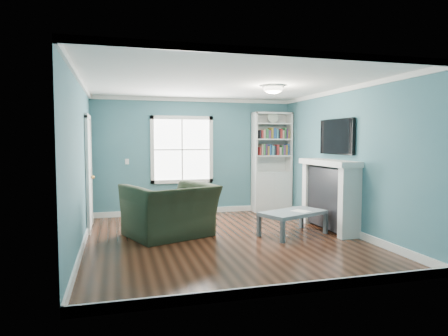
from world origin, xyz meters
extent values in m
plane|color=black|center=(0.00, 0.00, 0.00)|extent=(5.00, 5.00, 0.00)
plane|color=#3A6B7A|center=(0.00, 2.50, 1.30)|extent=(4.50, 0.00, 4.50)
plane|color=#3A6B7A|center=(0.00, -2.50, 1.30)|extent=(4.50, 0.00, 4.50)
plane|color=#3A6B7A|center=(-2.25, 0.00, 1.30)|extent=(0.00, 5.00, 5.00)
plane|color=#3A6B7A|center=(2.25, 0.00, 1.30)|extent=(0.00, 5.00, 5.00)
plane|color=white|center=(0.00, 0.00, 2.60)|extent=(5.00, 5.00, 0.00)
cube|color=white|center=(0.00, 2.48, 0.06)|extent=(4.50, 0.03, 0.12)
cube|color=white|center=(0.00, -2.48, 0.06)|extent=(4.50, 0.03, 0.12)
cube|color=white|center=(-2.23, 0.00, 0.06)|extent=(0.03, 5.00, 0.12)
cube|color=white|center=(2.23, 0.00, 0.06)|extent=(0.03, 5.00, 0.12)
cube|color=white|center=(0.00, 2.48, 2.56)|extent=(4.50, 0.04, 0.08)
cube|color=white|center=(0.00, -2.48, 2.56)|extent=(4.50, 0.04, 0.08)
cube|color=white|center=(-2.23, 0.00, 2.56)|extent=(0.04, 5.00, 0.08)
cube|color=white|center=(2.23, 0.00, 2.56)|extent=(0.04, 5.00, 0.08)
cube|color=white|center=(-0.30, 2.50, 1.45)|extent=(1.24, 0.01, 1.34)
cube|color=white|center=(-0.96, 2.48, 1.45)|extent=(0.08, 0.06, 1.50)
cube|color=white|center=(0.36, 2.48, 1.45)|extent=(0.08, 0.06, 1.50)
cube|color=white|center=(-0.30, 2.48, 0.74)|extent=(1.40, 0.06, 0.08)
cube|color=white|center=(-0.30, 2.48, 2.16)|extent=(1.40, 0.06, 0.08)
cube|color=white|center=(-0.30, 2.48, 1.45)|extent=(1.24, 0.03, 0.03)
cube|color=white|center=(-0.30, 2.48, 1.45)|extent=(0.03, 0.03, 1.34)
cube|color=silver|center=(1.77, 2.30, 0.45)|extent=(0.90, 0.35, 0.90)
cube|color=silver|center=(1.34, 2.30, 1.60)|extent=(0.04, 0.35, 1.40)
cube|color=silver|center=(2.20, 2.30, 1.60)|extent=(0.04, 0.35, 1.40)
cube|color=silver|center=(1.77, 2.46, 1.60)|extent=(0.90, 0.02, 1.40)
cube|color=silver|center=(1.77, 2.30, 2.28)|extent=(0.90, 0.35, 0.04)
cube|color=silver|center=(1.77, 2.30, 0.92)|extent=(0.84, 0.33, 0.03)
cube|color=silver|center=(1.77, 2.30, 1.30)|extent=(0.84, 0.33, 0.03)
cube|color=silver|center=(1.77, 2.30, 1.68)|extent=(0.84, 0.33, 0.03)
cube|color=silver|center=(1.77, 2.30, 2.04)|extent=(0.84, 0.33, 0.03)
cube|color=maroon|center=(1.77, 2.28, 1.43)|extent=(0.70, 0.25, 0.22)
cube|color=tan|center=(1.77, 2.28, 1.81)|extent=(0.70, 0.25, 0.22)
cylinder|color=beige|center=(1.77, 2.25, 2.19)|extent=(0.26, 0.06, 0.26)
cube|color=black|center=(2.09, 0.20, 0.60)|extent=(0.30, 1.20, 1.10)
cube|color=black|center=(2.07, 0.20, 0.40)|extent=(0.22, 0.65, 0.70)
cube|color=silver|center=(2.07, -0.47, 0.60)|extent=(0.36, 0.16, 1.20)
cube|color=silver|center=(2.07, 0.87, 0.60)|extent=(0.36, 0.16, 1.20)
cube|color=silver|center=(2.05, 0.20, 1.25)|extent=(0.44, 1.58, 0.10)
cube|color=black|center=(2.20, 0.20, 1.72)|extent=(0.06, 1.10, 0.65)
cube|color=silver|center=(-2.23, 1.40, 1.02)|extent=(0.04, 0.80, 2.05)
cube|color=white|center=(-2.22, 0.95, 1.02)|extent=(0.05, 0.08, 2.13)
cube|color=white|center=(-2.22, 1.85, 1.02)|extent=(0.05, 0.08, 2.13)
cube|color=white|center=(-2.22, 1.40, 2.09)|extent=(0.05, 0.98, 0.08)
sphere|color=#BF8C3F|center=(-2.17, 1.70, 0.95)|extent=(0.07, 0.07, 0.07)
ellipsoid|color=white|center=(0.90, 0.10, 2.54)|extent=(0.34, 0.34, 0.15)
cylinder|color=white|center=(0.90, 0.10, 2.58)|extent=(0.38, 0.38, 0.03)
cube|color=white|center=(-1.50, 2.48, 1.20)|extent=(0.08, 0.01, 0.12)
imported|color=black|center=(-0.84, 0.46, 0.61)|extent=(1.62, 1.35, 1.21)
cube|color=#4D575D|center=(0.85, -0.47, 0.18)|extent=(0.08, 0.08, 0.36)
cube|color=#4D575D|center=(1.86, -0.05, 0.18)|extent=(0.08, 0.08, 0.36)
cube|color=#4D575D|center=(0.64, 0.06, 0.18)|extent=(0.08, 0.08, 0.36)
cube|color=#4D575D|center=(1.65, 0.47, 0.18)|extent=(0.08, 0.08, 0.36)
cube|color=slate|center=(1.25, 0.00, 0.39)|extent=(1.30, 1.02, 0.06)
cube|color=white|center=(1.38, -0.03, 0.42)|extent=(0.36, 0.38, 0.00)
camera|label=1|loc=(-1.72, -6.36, 1.66)|focal=32.00mm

